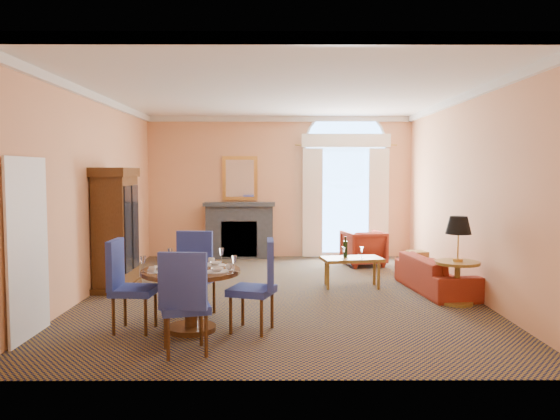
{
  "coord_description": "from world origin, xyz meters",
  "views": [
    {
      "loc": [
        -0.04,
        -8.71,
        1.94
      ],
      "look_at": [
        0.0,
        0.5,
        1.3
      ],
      "focal_mm": 35.0,
      "sensor_mm": 36.0,
      "label": 1
    }
  ],
  "objects_px": {
    "armchair": "(363,248)",
    "side_table": "(458,250)",
    "dining_table": "(191,285)",
    "sofa": "(436,274)",
    "coffee_table": "(352,260)",
    "armoire": "(116,231)"
  },
  "relations": [
    {
      "from": "sofa",
      "to": "coffee_table",
      "type": "bearing_deg",
      "value": 70.0
    },
    {
      "from": "armoire",
      "to": "coffee_table",
      "type": "relative_size",
      "value": 1.88
    },
    {
      "from": "armoire",
      "to": "armchair",
      "type": "distance_m",
      "value": 5.03
    },
    {
      "from": "sofa",
      "to": "side_table",
      "type": "relative_size",
      "value": 1.52
    },
    {
      "from": "armchair",
      "to": "coffee_table",
      "type": "height_order",
      "value": "coffee_table"
    },
    {
      "from": "armoire",
      "to": "dining_table",
      "type": "relative_size",
      "value": 1.67
    },
    {
      "from": "side_table",
      "to": "armchair",
      "type": "bearing_deg",
      "value": 104.5
    },
    {
      "from": "armchair",
      "to": "coffee_table",
      "type": "xyz_separation_m",
      "value": [
        -0.53,
        -2.12,
        0.1
      ]
    },
    {
      "from": "armchair",
      "to": "coffee_table",
      "type": "distance_m",
      "value": 2.19
    },
    {
      "from": "sofa",
      "to": "side_table",
      "type": "distance_m",
      "value": 1.03
    },
    {
      "from": "dining_table",
      "to": "coffee_table",
      "type": "xyz_separation_m",
      "value": [
        2.3,
        2.53,
        -0.11
      ]
    },
    {
      "from": "armoire",
      "to": "side_table",
      "type": "distance_m",
      "value": 5.43
    },
    {
      "from": "side_table",
      "to": "sofa",
      "type": "bearing_deg",
      "value": 93.22
    },
    {
      "from": "armchair",
      "to": "side_table",
      "type": "xyz_separation_m",
      "value": [
        0.86,
        -3.32,
        0.44
      ]
    },
    {
      "from": "armchair",
      "to": "side_table",
      "type": "height_order",
      "value": "side_table"
    },
    {
      "from": "dining_table",
      "to": "armchair",
      "type": "distance_m",
      "value": 5.45
    },
    {
      "from": "coffee_table",
      "to": "side_table",
      "type": "distance_m",
      "value": 1.87
    },
    {
      "from": "armoire",
      "to": "dining_table",
      "type": "xyz_separation_m",
      "value": [
        1.62,
        -2.41,
        -0.4
      ]
    },
    {
      "from": "dining_table",
      "to": "coffee_table",
      "type": "height_order",
      "value": "dining_table"
    },
    {
      "from": "dining_table",
      "to": "coffee_table",
      "type": "bearing_deg",
      "value": 47.72
    },
    {
      "from": "armchair",
      "to": "side_table",
      "type": "relative_size",
      "value": 0.63
    },
    {
      "from": "sofa",
      "to": "side_table",
      "type": "xyz_separation_m",
      "value": [
        0.05,
        -0.89,
        0.53
      ]
    }
  ]
}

